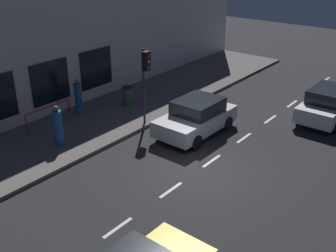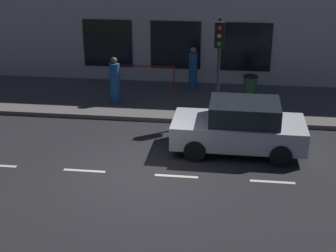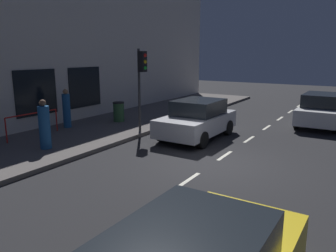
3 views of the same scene
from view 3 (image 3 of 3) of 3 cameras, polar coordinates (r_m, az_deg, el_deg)
name	(u,v)px [view 3 (image 3 of 3)]	position (r m, az deg, el deg)	size (l,w,h in m)	color
ground_plane	(213,164)	(10.69, 7.71, -6.47)	(60.00, 60.00, 0.00)	#232326
sidewalk	(74,136)	(14.26, -15.85, -1.71)	(4.50, 32.00, 0.15)	#5B5654
building_facade	(27,44)	(15.85, -23.09, 12.90)	(0.65, 32.00, 7.70)	beige
lane_centre_line	(225,156)	(11.56, 9.75, -5.05)	(0.12, 27.20, 0.01)	beige
traffic_light	(142,71)	(13.90, -4.58, 9.45)	(0.45, 0.32, 3.48)	#2D2D30
parked_car_0	(321,110)	(17.52, 24.91, 2.55)	(1.88, 4.26, 1.58)	silver
parked_car_2	(197,119)	(13.64, 5.04, 1.16)	(2.03, 3.97, 1.58)	#B7B7BC
pedestrian_0	(67,110)	(15.58, -17.08, 2.71)	(0.36, 0.36, 1.74)	#1E5189
pedestrian_1	(45,126)	(12.31, -20.51, -0.05)	(0.40, 0.40, 1.74)	#1E5189
trash_bin	(119,112)	(16.48, -8.49, 2.46)	(0.55, 0.55, 0.96)	#2D5633
red_railing	(33,119)	(14.27, -22.31, 1.17)	(0.05, 2.38, 0.97)	red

